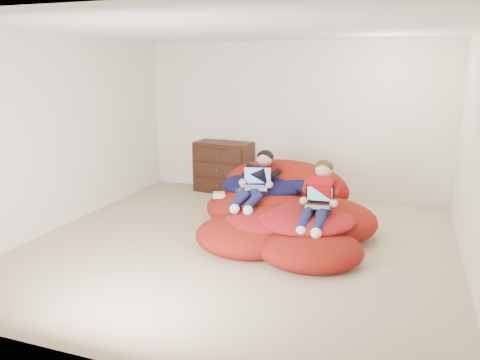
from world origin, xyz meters
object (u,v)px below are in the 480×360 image
object	(u,v)px
beanbag_pile	(284,212)
laptop_white	(256,182)
younger_boy	(319,195)
dresser	(223,167)
laptop_black	(318,201)
older_boy	(258,179)

from	to	relation	value
beanbag_pile	laptop_white	distance (m)	0.53
laptop_white	younger_boy	bearing A→B (deg)	-19.26
dresser	beanbag_pile	distance (m)	2.18
laptop_black	younger_boy	bearing A→B (deg)	90.00
older_boy	dresser	bearing A→B (deg)	126.16
dresser	laptop_black	distance (m)	2.80
dresser	laptop_white	distance (m)	1.95
dresser	younger_boy	distance (m)	2.77
older_boy	laptop_white	size ratio (longest dim) A/B	2.93
dresser	younger_boy	world-z (taller)	younger_boy
older_boy	younger_boy	distance (m)	0.99
older_boy	laptop_white	distance (m)	0.11
younger_boy	laptop_white	xyz separation A→B (m)	(-0.90, 0.31, 0.00)
beanbag_pile	dresser	bearing A→B (deg)	132.93
younger_boy	laptop_white	distance (m)	0.95
dresser	older_boy	bearing A→B (deg)	-53.84
beanbag_pile	laptop_black	xyz separation A→B (m)	(0.51, -0.37, 0.31)
dresser	younger_boy	size ratio (longest dim) A/B	0.99
dresser	older_boy	distance (m)	1.87
dresser	laptop_white	world-z (taller)	dresser
beanbag_pile	laptop_white	xyz separation A→B (m)	(-0.39, -0.01, 0.37)
laptop_white	dresser	bearing A→B (deg)	124.30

